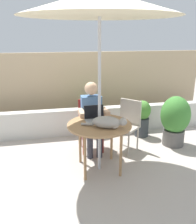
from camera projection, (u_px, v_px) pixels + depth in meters
name	position (u px, v px, depth m)	size (l,w,h in m)	color
ground_plane	(99.00, 168.00, 3.78)	(14.00, 14.00, 0.00)	#ADA399
fence_back	(80.00, 89.00, 5.49)	(5.68, 0.08, 1.61)	tan
planter_wall_low	(85.00, 121.00, 5.05)	(5.11, 0.20, 0.54)	beige
patio_table	(99.00, 128.00, 3.58)	(0.94, 0.94, 0.74)	#9E754C
patio_umbrella	(100.00, 3.00, 3.06)	(2.08, 2.08, 2.51)	#B7B7BC
chair_occupied	(91.00, 120.00, 4.32)	(0.40, 0.40, 0.89)	maroon
chair_empty	(128.00, 121.00, 4.29)	(0.57, 0.57, 0.89)	#B2A899
person_seated	(92.00, 114.00, 4.12)	(0.48, 0.48, 1.23)	#4C72A5
laptop	(95.00, 116.00, 3.70)	(0.31, 0.26, 0.21)	gray
cat	(108.00, 122.00, 3.38)	(0.60, 0.35, 0.17)	gray
potted_plant_near_fence	(142.00, 117.00, 4.88)	(0.32, 0.32, 0.74)	#33383D
potted_plant_by_chair	(175.00, 119.00, 4.46)	(0.53, 0.53, 0.93)	#595654
potted_plant_corner	(91.00, 112.00, 5.05)	(0.48, 0.48, 0.82)	#595654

